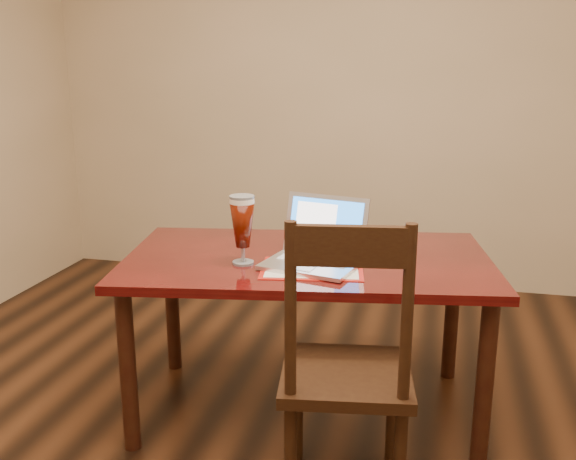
# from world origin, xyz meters

# --- Properties ---
(dining_table) EXTENTS (1.65, 1.09, 1.00)m
(dining_table) POSITION_xyz_m (-0.08, 0.69, 0.64)
(dining_table) COLOR #550C0B
(dining_table) RESTS_ON ground
(dining_chair) EXTENTS (0.50, 0.49, 1.05)m
(dining_chair) POSITION_xyz_m (0.18, 0.14, 0.49)
(dining_chair) COLOR black
(dining_chair) RESTS_ON ground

